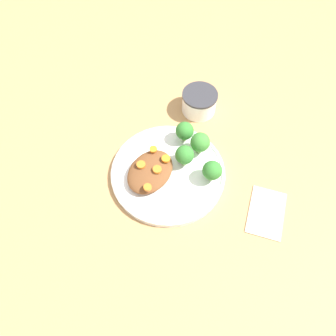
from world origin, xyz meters
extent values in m
plane|color=tan|center=(0.00, 0.00, 0.00)|extent=(4.00, 4.00, 0.00)
cylinder|color=white|center=(0.00, 0.00, 0.01)|extent=(0.27, 0.27, 0.02)
torus|color=white|center=(0.00, 0.00, 0.02)|extent=(0.27, 0.27, 0.01)
cylinder|color=white|center=(0.22, 0.04, 0.03)|extent=(0.09, 0.09, 0.06)
cylinder|color=#333338|center=(0.22, 0.04, 0.06)|extent=(0.09, 0.09, 0.01)
cylinder|color=white|center=(0.22, 0.04, 0.05)|extent=(0.07, 0.07, 0.01)
ellipsoid|color=brown|center=(-0.03, 0.03, 0.03)|extent=(0.13, 0.10, 0.03)
cylinder|color=#7FA85B|center=(0.04, -0.02, 0.03)|extent=(0.02, 0.02, 0.02)
sphere|color=#337A2D|center=(0.04, -0.02, 0.05)|extent=(0.05, 0.05, 0.05)
cylinder|color=#759E51|center=(0.10, 0.02, 0.03)|extent=(0.01, 0.01, 0.02)
sphere|color=#337A2D|center=(0.10, 0.02, 0.05)|extent=(0.05, 0.05, 0.05)
cylinder|color=#759E51|center=(0.04, -0.09, 0.03)|extent=(0.02, 0.02, 0.02)
sphere|color=#337A2D|center=(0.04, -0.09, 0.05)|extent=(0.05, 0.05, 0.05)
cylinder|color=#759E51|center=(0.09, -0.03, 0.03)|extent=(0.01, 0.01, 0.02)
sphere|color=#3D8433|center=(0.09, -0.03, 0.05)|extent=(0.05, 0.05, 0.05)
cylinder|color=orange|center=(0.01, 0.01, 0.05)|extent=(0.02, 0.02, 0.01)
cylinder|color=orange|center=(-0.08, 0.01, 0.05)|extent=(0.02, 0.02, 0.01)
cylinder|color=orange|center=(-0.03, 0.05, 0.05)|extent=(0.02, 0.02, 0.01)
cylinder|color=orange|center=(0.02, 0.05, 0.05)|extent=(0.02, 0.02, 0.01)
cylinder|color=orange|center=(-0.03, 0.01, 0.05)|extent=(0.02, 0.02, 0.01)
cube|color=beige|center=(0.03, -0.24, 0.00)|extent=(0.14, 0.11, 0.01)
camera|label=1|loc=(-0.33, -0.21, 0.69)|focal=35.00mm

